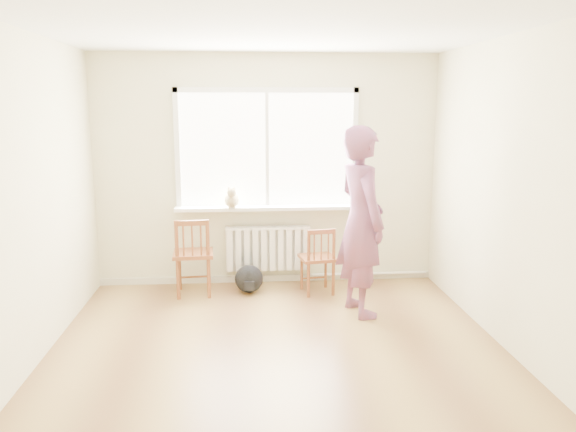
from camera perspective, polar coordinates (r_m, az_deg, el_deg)
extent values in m
plane|color=olive|center=(4.82, -0.85, -14.78)|extent=(4.50, 4.50, 0.00)
plane|color=white|center=(4.37, -0.95, 18.97)|extent=(4.50, 4.50, 0.00)
cube|color=beige|center=(6.62, -2.14, 4.60)|extent=(4.00, 0.01, 2.70)
cube|color=white|center=(6.58, -2.15, 6.74)|extent=(2.00, 0.02, 1.30)
cube|color=white|center=(6.54, -2.19, 12.68)|extent=(2.12, 0.05, 0.06)
cube|color=white|center=(6.59, -11.18, 6.55)|extent=(0.06, 0.05, 1.42)
cube|color=white|center=(6.68, 6.78, 6.74)|extent=(0.06, 0.05, 1.42)
cube|color=white|center=(6.56, -2.14, 6.73)|extent=(0.04, 0.05, 1.30)
cube|color=white|center=(6.57, -2.07, 0.85)|extent=(2.15, 0.22, 0.04)
cube|color=white|center=(6.74, -2.06, -3.29)|extent=(1.00, 0.02, 0.55)
cube|color=white|center=(6.69, -2.05, -3.39)|extent=(1.00, 0.10, 0.51)
cube|color=white|center=(6.63, -2.06, -1.22)|extent=(1.00, 0.12, 0.03)
cylinder|color=silver|center=(6.99, 8.31, -5.81)|extent=(1.40, 0.04, 0.04)
cube|color=beige|center=(6.88, -2.06, -6.32)|extent=(4.00, 0.03, 0.08)
cube|color=brown|center=(6.41, -9.61, -3.79)|extent=(0.46, 0.44, 0.04)
cylinder|color=brown|center=(6.63, -8.05, -5.35)|extent=(0.04, 0.04, 0.47)
cylinder|color=brown|center=(6.64, -10.95, -5.41)|extent=(0.04, 0.04, 0.47)
cylinder|color=brown|center=(6.31, -8.05, -6.21)|extent=(0.04, 0.04, 0.47)
cylinder|color=brown|center=(6.32, -11.10, -6.27)|extent=(0.04, 0.04, 0.47)
cylinder|color=brown|center=(6.25, -8.10, -4.37)|extent=(0.04, 0.04, 0.89)
cylinder|color=brown|center=(6.26, -11.18, -4.45)|extent=(0.04, 0.04, 0.89)
cube|color=brown|center=(6.16, -9.77, -0.71)|extent=(0.36, 0.06, 0.06)
cylinder|color=brown|center=(6.19, -8.84, -2.39)|extent=(0.02, 0.02, 0.36)
cylinder|color=brown|center=(6.20, -9.71, -2.41)|extent=(0.02, 0.02, 0.36)
cylinder|color=brown|center=(6.20, -10.58, -2.43)|extent=(0.02, 0.02, 0.36)
cube|color=brown|center=(6.39, 3.01, -4.27)|extent=(0.43, 0.42, 0.04)
cylinder|color=brown|center=(6.62, 3.84, -5.56)|extent=(0.03, 0.03, 0.41)
cylinder|color=brown|center=(6.54, 1.40, -5.74)|extent=(0.03, 0.03, 0.41)
cylinder|color=brown|center=(6.36, 4.62, -6.29)|extent=(0.03, 0.03, 0.41)
cylinder|color=brown|center=(6.28, 2.09, -6.49)|extent=(0.03, 0.03, 0.41)
cylinder|color=brown|center=(6.30, 4.65, -4.72)|extent=(0.04, 0.04, 0.77)
cylinder|color=brown|center=(6.22, 2.10, -4.90)|extent=(0.04, 0.04, 0.77)
cube|color=brown|center=(6.17, 3.42, -1.61)|extent=(0.31, 0.08, 0.05)
cylinder|color=brown|center=(6.24, 4.12, -3.03)|extent=(0.02, 0.02, 0.31)
cylinder|color=brown|center=(6.21, 3.40, -3.08)|extent=(0.02, 0.02, 0.31)
cylinder|color=brown|center=(6.19, 2.68, -3.13)|extent=(0.02, 0.02, 0.31)
imported|color=#B63C6D|center=(5.69, 7.43, -0.57)|extent=(0.62, 0.79, 1.92)
ellipsoid|color=beige|center=(6.48, -5.74, 1.70)|extent=(0.18, 0.27, 0.19)
sphere|color=beige|center=(6.34, -5.76, 2.39)|extent=(0.11, 0.11, 0.11)
cone|color=beige|center=(6.33, -6.03, 2.86)|extent=(0.04, 0.04, 0.04)
cone|color=beige|center=(6.33, -5.50, 2.87)|extent=(0.04, 0.04, 0.04)
cylinder|color=beige|center=(6.62, -5.72, 1.40)|extent=(0.03, 0.18, 0.02)
cylinder|color=beige|center=(6.39, -5.99, 1.13)|extent=(0.02, 0.02, 0.10)
cylinder|color=beige|center=(6.39, -5.47, 1.14)|extent=(0.02, 0.02, 0.10)
ellipsoid|color=black|center=(6.46, -3.99, -6.39)|extent=(0.36, 0.29, 0.32)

